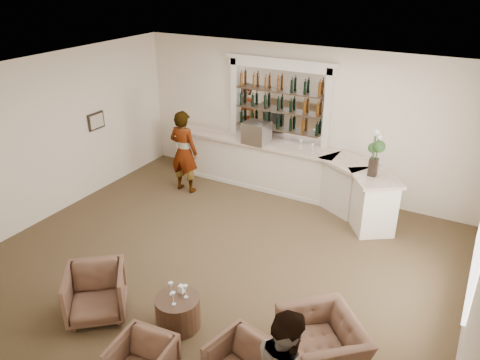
# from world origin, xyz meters

# --- Properties ---
(ground) EXTENTS (8.00, 8.00, 0.00)m
(ground) POSITION_xyz_m (0.00, 0.00, 0.00)
(ground) COLOR brown
(ground) RESTS_ON ground
(room_shell) EXTENTS (8.04, 7.02, 3.32)m
(room_shell) POSITION_xyz_m (0.16, 0.71, 2.34)
(room_shell) COLOR #EFDEC6
(room_shell) RESTS_ON ground
(bar_counter) EXTENTS (5.72, 1.80, 1.14)m
(bar_counter) POSITION_xyz_m (-0.16, 3.00, 0.57)
(bar_counter) COLOR white
(bar_counter) RESTS_ON ground
(back_bar_alcove) EXTENTS (2.64, 0.25, 3.00)m
(back_bar_alcove) POSITION_xyz_m (-0.50, 3.41, 2.03)
(back_bar_alcove) COLOR white
(back_bar_alcove) RESTS_ON ground
(cocktail_table) EXTENTS (0.66, 0.66, 0.50)m
(cocktail_table) POSITION_xyz_m (0.33, -1.76, 0.25)
(cocktail_table) COLOR #45311E
(cocktail_table) RESTS_ON ground
(sommelier) EXTENTS (0.70, 0.46, 1.93)m
(sommelier) POSITION_xyz_m (-2.20, 2.02, 0.96)
(sommelier) COLOR gray
(sommelier) RESTS_ON ground
(armchair_left) EXTENTS (1.20, 1.20, 0.79)m
(armchair_left) POSITION_xyz_m (-0.89, -2.15, 0.39)
(armchair_left) COLOR brown
(armchair_left) RESTS_ON ground
(armchair_far) EXTENTS (1.45, 1.45, 0.71)m
(armchair_far) POSITION_xyz_m (2.42, -1.47, 0.36)
(armchair_far) COLOR brown
(armchair_far) RESTS_ON ground
(espresso_machine) EXTENTS (0.58, 0.49, 0.49)m
(espresso_machine) POSITION_xyz_m (-0.81, 2.92, 1.38)
(espresso_machine) COLOR silver
(espresso_machine) RESTS_ON bar_counter
(flower_vase) EXTENTS (0.25, 0.25, 0.94)m
(flower_vase) POSITION_xyz_m (1.97, 2.41, 1.67)
(flower_vase) COLOR black
(flower_vase) RESTS_ON bar_counter
(wine_glass_bar_left) EXTENTS (0.07, 0.07, 0.21)m
(wine_glass_bar_left) POSITION_xyz_m (0.54, 2.95, 1.25)
(wine_glass_bar_left) COLOR white
(wine_glass_bar_left) RESTS_ON bar_counter
(wine_glass_bar_right) EXTENTS (0.07, 0.07, 0.21)m
(wine_glass_bar_right) POSITION_xyz_m (0.22, 3.07, 1.25)
(wine_glass_bar_right) COLOR white
(wine_glass_bar_right) RESTS_ON bar_counter
(wine_glass_tbl_a) EXTENTS (0.07, 0.07, 0.21)m
(wine_glass_tbl_a) POSITION_xyz_m (0.21, -1.73, 0.60)
(wine_glass_tbl_a) COLOR white
(wine_glass_tbl_a) RESTS_ON cocktail_table
(wine_glass_tbl_b) EXTENTS (0.07, 0.07, 0.21)m
(wine_glass_tbl_b) POSITION_xyz_m (0.43, -1.68, 0.60)
(wine_glass_tbl_b) COLOR white
(wine_glass_tbl_b) RESTS_ON cocktail_table
(wine_glass_tbl_c) EXTENTS (0.07, 0.07, 0.21)m
(wine_glass_tbl_c) POSITION_xyz_m (0.37, -1.89, 0.60)
(wine_glass_tbl_c) COLOR white
(wine_glass_tbl_c) RESTS_ON cocktail_table
(napkin_holder) EXTENTS (0.08, 0.08, 0.12)m
(napkin_holder) POSITION_xyz_m (0.31, -1.62, 0.56)
(napkin_holder) COLOR silver
(napkin_holder) RESTS_ON cocktail_table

